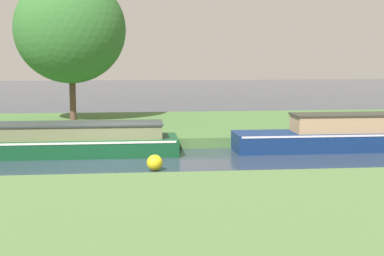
{
  "coord_description": "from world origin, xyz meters",
  "views": [
    {
      "loc": [
        0.57,
        -18.7,
        3.53
      ],
      "look_at": [
        2.67,
        1.2,
        0.9
      ],
      "focal_mm": 52.14,
      "sensor_mm": 36.0,
      "label": 1
    }
  ],
  "objects_px": {
    "forest_barge": "(31,141)",
    "navy_narrowboat": "(357,134)",
    "channel_buoy": "(155,163)",
    "willow_tree_left": "(70,30)"
  },
  "relations": [
    {
      "from": "channel_buoy",
      "to": "forest_barge",
      "type": "bearing_deg",
      "value": 144.21
    },
    {
      "from": "forest_barge",
      "to": "navy_narrowboat",
      "type": "distance_m",
      "value": 11.93
    },
    {
      "from": "forest_barge",
      "to": "channel_buoy",
      "type": "xyz_separation_m",
      "value": [
        4.25,
        -3.07,
        -0.26
      ]
    },
    {
      "from": "forest_barge",
      "to": "channel_buoy",
      "type": "bearing_deg",
      "value": -35.79
    },
    {
      "from": "forest_barge",
      "to": "channel_buoy",
      "type": "distance_m",
      "value": 5.25
    },
    {
      "from": "navy_narrowboat",
      "to": "willow_tree_left",
      "type": "height_order",
      "value": "willow_tree_left"
    },
    {
      "from": "forest_barge",
      "to": "channel_buoy",
      "type": "height_order",
      "value": "forest_barge"
    },
    {
      "from": "navy_narrowboat",
      "to": "willow_tree_left",
      "type": "xyz_separation_m",
      "value": [
        -11.23,
        7.1,
        4.14
      ]
    },
    {
      "from": "navy_narrowboat",
      "to": "channel_buoy",
      "type": "bearing_deg",
      "value": -158.24
    },
    {
      "from": "forest_barge",
      "to": "willow_tree_left",
      "type": "bearing_deg",
      "value": 84.32
    }
  ]
}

